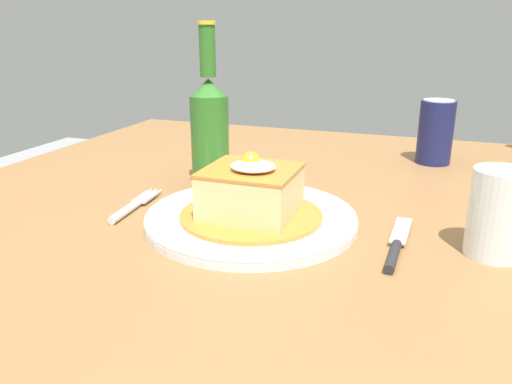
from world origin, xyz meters
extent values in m
cube|color=olive|center=(0.00, 0.00, 0.72)|extent=(1.16, 1.07, 0.04)
cylinder|color=olive|center=(-0.50, 0.46, 0.35)|extent=(0.07, 0.07, 0.70)
cylinder|color=white|center=(-0.03, -0.12, 0.74)|extent=(0.29, 0.29, 0.01)
torus|color=white|center=(-0.03, -0.12, 0.75)|extent=(0.29, 0.29, 0.01)
cylinder|color=orange|center=(-0.03, -0.12, 0.75)|extent=(0.20, 0.20, 0.01)
cube|color=#E5C684|center=(-0.03, -0.12, 0.79)|extent=(0.12, 0.11, 0.06)
cube|color=orange|center=(-0.03, -0.12, 0.82)|extent=(0.12, 0.11, 0.00)
ellipsoid|color=white|center=(-0.02, -0.13, 0.82)|extent=(0.06, 0.05, 0.01)
sphere|color=yellow|center=(-0.03, -0.12, 0.83)|extent=(0.03, 0.03, 0.03)
cylinder|color=silver|center=(-0.21, -0.15, 0.74)|extent=(0.02, 0.08, 0.01)
cube|color=silver|center=(-0.22, -0.09, 0.74)|extent=(0.03, 0.05, 0.00)
cylinder|color=silver|center=(-0.21, -0.06, 0.74)|extent=(0.01, 0.03, 0.00)
cylinder|color=silver|center=(-0.22, -0.06, 0.74)|extent=(0.01, 0.03, 0.00)
cylinder|color=silver|center=(-0.23, -0.06, 0.74)|extent=(0.01, 0.03, 0.00)
cylinder|color=#262628|center=(0.16, -0.17, 0.74)|extent=(0.01, 0.08, 0.01)
cube|color=silver|center=(0.17, -0.09, 0.74)|extent=(0.02, 0.09, 0.00)
cylinder|color=#191E51|center=(0.19, 0.30, 0.80)|extent=(0.07, 0.07, 0.12)
cylinder|color=silver|center=(0.19, 0.30, 0.86)|extent=(0.06, 0.06, 0.00)
cylinder|color=#2D6B23|center=(-0.16, 0.03, 0.81)|extent=(0.06, 0.06, 0.15)
cone|color=#2D6B23|center=(-0.16, 0.03, 0.90)|extent=(0.06, 0.06, 0.03)
cylinder|color=#2D6B23|center=(-0.16, 0.03, 0.96)|extent=(0.03, 0.03, 0.08)
cylinder|color=gold|center=(-0.16, 0.03, 1.00)|extent=(0.03, 0.03, 0.01)
cylinder|color=#3F2314|center=(0.27, -0.11, 0.77)|extent=(0.06, 0.06, 0.06)
cylinder|color=silver|center=(0.27, -0.11, 0.79)|extent=(0.07, 0.07, 0.10)
camera|label=1|loc=(0.20, -0.72, 1.00)|focal=35.55mm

